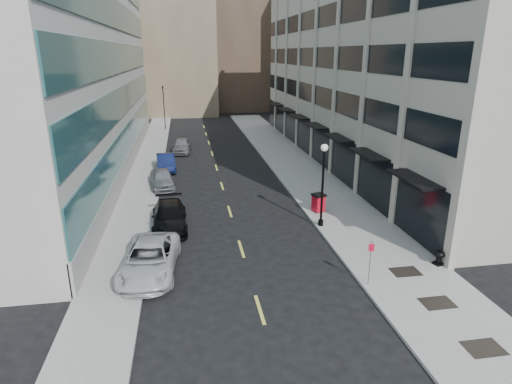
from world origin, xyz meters
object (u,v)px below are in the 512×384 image
object	(u,v)px
car_silver_sedan	(162,179)
car_grey_sedan	(182,146)
car_white_van	(149,259)
car_black_pickup	(169,217)
sign_post	(371,256)
urn_planter	(439,256)
trash_bin	(318,202)
lamppost	(323,178)
car_blue_sedan	(166,162)
traffic_signal	(163,89)

from	to	relation	value
car_silver_sedan	car_grey_sedan	distance (m)	12.79
car_white_van	car_black_pickup	world-z (taller)	car_white_van
car_silver_sedan	sign_post	bearing A→B (deg)	-67.65
car_black_pickup	sign_post	bearing A→B (deg)	-45.03
urn_planter	car_black_pickup	bearing A→B (deg)	151.17
car_grey_sedan	trash_bin	xyz separation A→B (m)	(9.07, -20.43, 0.04)
trash_bin	lamppost	world-z (taller)	lamppost
urn_planter	lamppost	bearing A→B (deg)	125.71
car_silver_sedan	car_blue_sedan	bearing A→B (deg)	80.82
traffic_signal	urn_planter	bearing A→B (deg)	-70.96
sign_post	urn_planter	world-z (taller)	sign_post
car_silver_sedan	car_white_van	bearing A→B (deg)	-97.86
lamppost	urn_planter	bearing A→B (deg)	-54.29
traffic_signal	lamppost	xyz separation A→B (m)	(10.80, -37.78, -2.47)
car_blue_sedan	urn_planter	world-z (taller)	car_blue_sedan
car_black_pickup	car_silver_sedan	xyz separation A→B (m)	(-0.81, 8.61, 0.01)
traffic_signal	car_black_pickup	size ratio (longest dim) A/B	1.36
trash_bin	sign_post	xyz separation A→B (m)	(-0.57, -9.61, 0.75)
trash_bin	car_white_van	bearing A→B (deg)	-166.56
car_blue_sedan	lamppost	size ratio (longest dim) A/B	0.85
car_black_pickup	lamppost	size ratio (longest dim) A/B	0.98
car_white_van	car_grey_sedan	distance (m)	27.07
sign_post	urn_planter	distance (m)	4.58
traffic_signal	urn_planter	world-z (taller)	traffic_signal
trash_bin	car_blue_sedan	bearing A→B (deg)	110.24
car_blue_sedan	trash_bin	xyz separation A→B (m)	(10.55, -13.24, 0.09)
trash_bin	sign_post	world-z (taller)	sign_post
car_grey_sedan	trash_bin	bearing A→B (deg)	-61.16
car_grey_sedan	sign_post	xyz separation A→B (m)	(8.50, -30.03, 0.79)
sign_post	car_black_pickup	bearing A→B (deg)	150.60
car_silver_sedan	car_blue_sedan	size ratio (longest dim) A/B	0.99
car_black_pickup	car_silver_sedan	distance (m)	8.65
urn_planter	car_white_van	bearing A→B (deg)	173.05
car_silver_sedan	sign_post	xyz separation A→B (m)	(10.10, -17.34, 0.82)
lamppost	car_white_van	bearing A→B (deg)	-157.30
car_grey_sedan	sign_post	size ratio (longest dim) A/B	2.10
trash_bin	urn_planter	size ratio (longest dim) A/B	1.62
trash_bin	urn_planter	distance (m)	9.15
car_blue_sedan	lamppost	world-z (taller)	lamppost
car_black_pickup	trash_bin	world-z (taller)	car_black_pickup
car_black_pickup	trash_bin	distance (m)	9.90
car_white_van	lamppost	distance (m)	11.22
car_grey_sedan	urn_planter	distance (m)	31.50
lamppost	traffic_signal	bearing A→B (deg)	105.96
car_silver_sedan	trash_bin	world-z (taller)	car_silver_sedan
traffic_signal	car_grey_sedan	size ratio (longest dim) A/B	1.52
lamppost	sign_post	xyz separation A→B (m)	(0.00, -7.23, -1.67)
traffic_signal	car_blue_sedan	bearing A→B (deg)	-87.86
car_white_van	urn_planter	world-z (taller)	car_white_van
car_black_pickup	traffic_signal	bearing A→B (deg)	90.59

